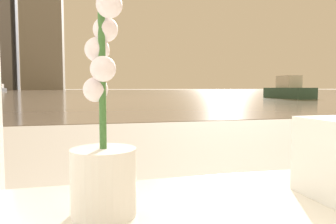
# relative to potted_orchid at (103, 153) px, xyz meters

# --- Properties ---
(potted_orchid) EXTENTS (0.11, 0.11, 0.38)m
(potted_orchid) POSITION_rel_potted_orchid_xyz_m (0.00, 0.00, 0.00)
(potted_orchid) COLOR silver
(potted_orchid) RESTS_ON bathtub
(harbor_water) EXTENTS (180.00, 110.00, 0.01)m
(harbor_water) POSITION_rel_potted_orchid_xyz_m (0.58, 61.20, -0.62)
(harbor_water) COLOR gray
(harbor_water) RESTS_ON ground_plane
(harbor_boat_0) EXTENTS (1.45, 4.13, 1.54)m
(harbor_boat_0) POSITION_rel_potted_orchid_xyz_m (13.56, 19.03, -0.07)
(harbor_boat_0) COLOR #335647
(harbor_boat_0) RESTS_ON harbor_water
(harbor_boat_1) EXTENTS (2.12, 3.94, 1.40)m
(harbor_boat_1) POSITION_rel_potted_orchid_xyz_m (37.17, 53.44, -0.12)
(harbor_boat_1) COLOR #4C4C51
(harbor_boat_1) RESTS_ON harbor_water
(harbor_boat_5) EXTENTS (1.32, 3.69, 1.37)m
(harbor_boat_5) POSITION_rel_potted_orchid_xyz_m (-13.67, 60.41, -0.13)
(harbor_boat_5) COLOR #4C4C51
(harbor_boat_5) RESTS_ON harbor_water
(skyline_tower_2) EXTENTS (12.75, 13.11, 46.44)m
(skyline_tower_2) POSITION_rel_potted_orchid_xyz_m (-12.59, 117.20, 22.59)
(skyline_tower_2) COLOR gray
(skyline_tower_2) RESTS_ON ground_plane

